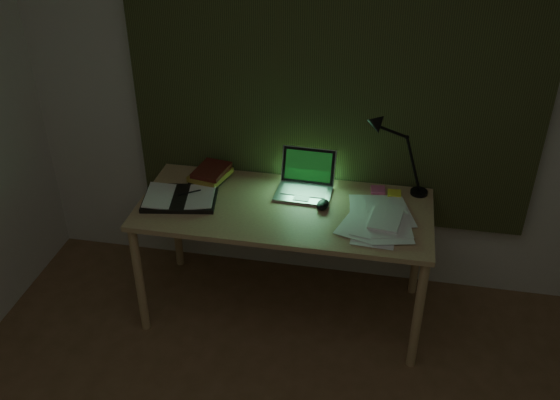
# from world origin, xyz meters

# --- Properties ---
(wall_back) EXTENTS (3.50, 0.00, 2.50)m
(wall_back) POSITION_xyz_m (0.00, 2.00, 1.25)
(wall_back) COLOR silver
(wall_back) RESTS_ON ground
(curtain) EXTENTS (2.20, 0.06, 2.00)m
(curtain) POSITION_xyz_m (0.00, 1.96, 1.45)
(curtain) COLOR #33371B
(curtain) RESTS_ON wall_back
(desk) EXTENTS (1.54, 0.67, 0.70)m
(desk) POSITION_xyz_m (-0.19, 1.58, 0.35)
(desk) COLOR tan
(desk) RESTS_ON floor
(laptop) EXTENTS (0.31, 0.34, 0.21)m
(laptop) POSITION_xyz_m (-0.11, 1.72, 0.81)
(laptop) COLOR silver
(laptop) RESTS_ON desk
(open_textbook) EXTENTS (0.42, 0.33, 0.03)m
(open_textbook) POSITION_xyz_m (-0.74, 1.55, 0.72)
(open_textbook) COLOR white
(open_textbook) RESTS_ON desk
(book_stack) EXTENTS (0.23, 0.25, 0.09)m
(book_stack) POSITION_xyz_m (-0.64, 1.77, 0.75)
(book_stack) COLOR white
(book_stack) RESTS_ON desk
(loose_papers) EXTENTS (0.41, 0.42, 0.02)m
(loose_papers) POSITION_xyz_m (0.29, 1.56, 0.71)
(loose_papers) COLOR white
(loose_papers) RESTS_ON desk
(mouse) EXTENTS (0.08, 0.11, 0.04)m
(mouse) POSITION_xyz_m (0.01, 1.61, 0.72)
(mouse) COLOR black
(mouse) RESTS_ON desk
(sticky_yellow) EXTENTS (0.07, 0.07, 0.02)m
(sticky_yellow) POSITION_xyz_m (0.38, 1.82, 0.71)
(sticky_yellow) COLOR #FFF635
(sticky_yellow) RESTS_ON desk
(sticky_pink) EXTENTS (0.08, 0.08, 0.02)m
(sticky_pink) POSITION_xyz_m (0.29, 1.84, 0.71)
(sticky_pink) COLOR pink
(sticky_pink) RESTS_ON desk
(desk_lamp) EXTENTS (0.37, 0.30, 0.50)m
(desk_lamp) POSITION_xyz_m (0.51, 1.85, 0.96)
(desk_lamp) COLOR black
(desk_lamp) RESTS_ON desk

